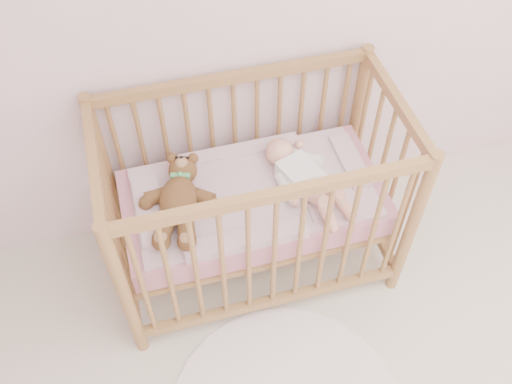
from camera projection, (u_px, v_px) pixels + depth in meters
name	position (u px, v px, depth m)	size (l,w,h in m)	color
crib	(253.00, 200.00, 2.70)	(1.36, 0.76, 1.00)	#A97547
mattress	(253.00, 202.00, 2.71)	(1.22, 0.62, 0.13)	pink
blanket	(253.00, 192.00, 2.65)	(1.10, 0.58, 0.06)	#D290A4
baby	(302.00, 175.00, 2.62)	(0.29, 0.59, 0.14)	white
teddy_bear	(178.00, 199.00, 2.52)	(0.37, 0.53, 0.15)	brown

